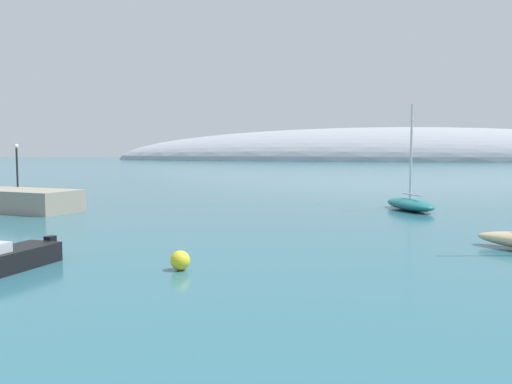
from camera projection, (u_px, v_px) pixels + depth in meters
distant_ridge at (387, 160)px, 237.21m from camera, size 258.49×65.01×29.50m
sailboat_teal_near_shore at (410, 204)px, 42.34m from camera, size 4.75×6.70×8.42m
motorboat_black_foreground at (6, 259)px, 21.24m from camera, size 2.19×5.27×1.23m
mooring_buoy_yellow at (180, 260)px, 21.29m from camera, size 0.80×0.80×0.80m
harbor_lamp_post at (17, 160)px, 44.29m from camera, size 0.36×0.36×3.61m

